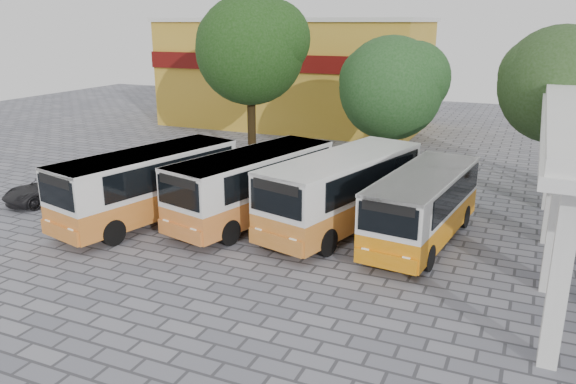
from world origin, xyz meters
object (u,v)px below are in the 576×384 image
at_px(bus_far_left, 148,182).
at_px(parked_car, 51,189).
at_px(bus_centre_left, 253,182).
at_px(bus_centre_right, 343,187).
at_px(bus_far_right, 423,203).

xyz_separation_m(bus_far_left, parked_car, (-5.91, 0.37, -1.11)).
distance_m(bus_far_left, parked_car, 6.03).
bearing_deg(parked_car, bus_centre_left, 26.24).
xyz_separation_m(bus_far_left, bus_centre_right, (7.66, 2.36, 0.04)).
xyz_separation_m(bus_far_right, parked_car, (-16.79, -1.82, -0.98)).
relative_size(bus_centre_left, bus_centre_right, 0.96).
height_order(bus_centre_right, parked_car, bus_centre_right).
height_order(bus_far_left, bus_centre_left, bus_far_left).
xyz_separation_m(bus_centre_right, parked_car, (-13.57, -1.99, -1.15)).
bearing_deg(bus_far_left, bus_centre_right, 31.02).
relative_size(bus_centre_left, parked_car, 2.02).
relative_size(bus_far_left, bus_far_right, 1.11).
bearing_deg(bus_centre_right, bus_far_right, 11.71).
bearing_deg(bus_far_left, bus_far_right, 25.25).
height_order(bus_centre_left, parked_car, bus_centre_left).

